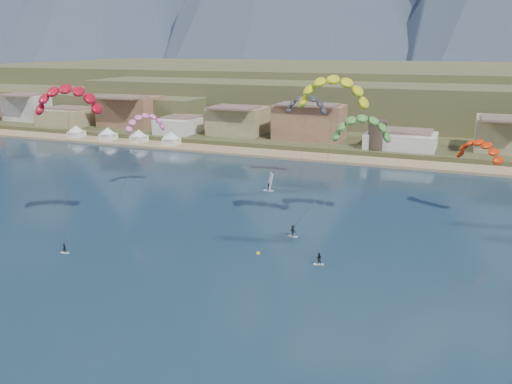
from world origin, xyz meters
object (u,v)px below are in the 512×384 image
kitesurfer_red (67,95)px  kitesurfer_green (361,125)px  windsurfer (269,185)px  watchtower (377,135)px  buoy (258,253)px  kitesurfer_yellow (333,87)px

kitesurfer_red → kitesurfer_green: 49.88m
kitesurfer_green → windsurfer: size_ratio=5.57×
kitesurfer_red → windsurfer: 48.25m
watchtower → windsurfer: size_ratio=2.12×
kitesurfer_green → buoy: bearing=-117.2°
kitesurfer_yellow → windsurfer: bearing=129.9°
kitesurfer_green → windsurfer: kitesurfer_green is taller
kitesurfer_red → windsurfer: kitesurfer_red is taller
watchtower → kitesurfer_green: 61.89m
kitesurfer_yellow → kitesurfer_green: 11.66m
watchtower → kitesurfer_red: bearing=-114.3°
watchtower → buoy: (-4.67, -81.95, -6.26)m
watchtower → buoy: 82.32m
watchtower → windsurfer: (-15.86, -46.45, -5.08)m
kitesurfer_red → kitesurfer_green: bearing=27.5°
buoy → windsurfer: bearing=107.5°
kitesurfer_yellow → windsurfer: kitesurfer_yellow is taller
kitesurfer_yellow → kitesurfer_green: bearing=70.2°
watchtower → kitesurfer_green: size_ratio=0.38×
kitesurfer_red → windsurfer: bearing=59.5°
buoy → kitesurfer_green: bearing=62.8°
kitesurfer_red → kitesurfer_green: kitesurfer_red is taller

